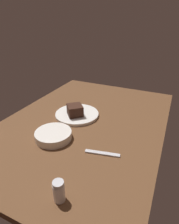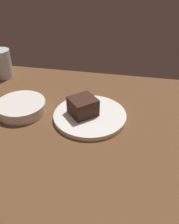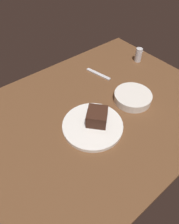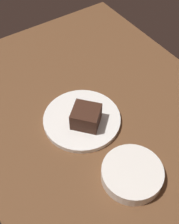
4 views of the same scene
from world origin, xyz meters
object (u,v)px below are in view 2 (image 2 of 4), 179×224
object	(u,v)px
dessert_plate	(90,116)
side_bowl	(21,107)
water_glass	(2,64)
chocolate_cake_slice	(83,106)

from	to	relation	value
dessert_plate	side_bowl	xyz separation A→B (cm)	(24.83, 0.69, 1.07)
dessert_plate	water_glass	bearing A→B (deg)	-28.80
side_bowl	chocolate_cake_slice	bearing A→B (deg)	-178.46
dessert_plate	chocolate_cake_slice	bearing A→B (deg)	2.00
chocolate_cake_slice	water_glass	size ratio (longest dim) A/B	0.68
chocolate_cake_slice	side_bowl	bearing A→B (deg)	1.54
water_glass	side_bowl	size ratio (longest dim) A/B	0.71
dessert_plate	chocolate_cake_slice	world-z (taller)	chocolate_cake_slice
water_glass	dessert_plate	bearing A→B (deg)	151.20
side_bowl	dessert_plate	bearing A→B (deg)	-178.42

